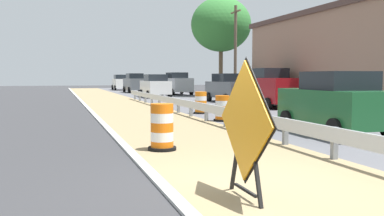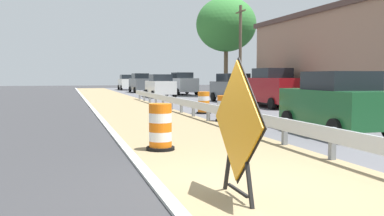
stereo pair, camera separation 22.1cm
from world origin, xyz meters
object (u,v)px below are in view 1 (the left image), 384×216
Objects in this scene: traffic_barrel_close at (222,110)px; car_mid_far_lane at (177,84)px; car_trailing_far_lane at (335,103)px; utility_pole_mid at (235,50)px; car_lead_far_lane at (121,82)px; car_distant_a at (229,88)px; traffic_barrel_nearest at (162,129)px; car_distant_c at (140,82)px; car_trailing_near_lane at (269,88)px; car_distant_b at (155,86)px; traffic_barrel_mid at (201,104)px; car_lead_near_lane at (134,83)px; warning_sign_diamond at (245,125)px.

traffic_barrel_close is 0.22× the size of car_mid_far_lane.
utility_pole_mid is at bearing -12.95° from car_trailing_far_lane.
car_lead_far_lane is 0.95× the size of car_mid_far_lane.
car_distant_a is at bearing -173.09° from car_lead_far_lane.
car_distant_a reaches higher than traffic_barrel_nearest.
car_mid_far_lane is (5.00, 24.54, 0.62)m from traffic_barrel_close.
traffic_barrel_close is at bearing -5.59° from car_distant_c.
car_trailing_far_lane is 49.06m from car_distant_c.
traffic_barrel_nearest is at bearing -38.39° from car_trailing_near_lane.
car_distant_b is at bearing -36.19° from car_mid_far_lane.
car_lead_near_lane reaches higher than traffic_barrel_mid.
traffic_barrel_mid is 41.19m from car_distant_c.
car_lead_near_lane is 19.88m from car_distant_a.
car_distant_c is (3.39, 24.77, -0.02)m from car_distant_b.
traffic_barrel_mid is 0.25× the size of car_trailing_far_lane.
traffic_barrel_nearest is at bearing -117.48° from utility_pole_mid.
warning_sign_diamond is 30.20m from car_distant_b.
traffic_barrel_nearest is at bearing -123.81° from traffic_barrel_close.
car_trailing_far_lane is at bearing -105.11° from utility_pole_mid.
car_mid_far_lane is at bearing 178.62° from car_distant_a.
warning_sign_diamond is 14.16m from traffic_barrel_mid.
car_trailing_far_lane is 24.19m from car_distant_b.
utility_pole_mid is at bearing 64.98° from traffic_barrel_close.
traffic_barrel_mid is at bearing -14.60° from car_mid_far_lane.
traffic_barrel_nearest is 50.97m from car_distant_c.
car_trailing_near_lane reaches higher than car_mid_far_lane.
car_distant_c is at bearing 179.65° from car_trailing_near_lane.
car_trailing_near_lane is 5.22m from car_distant_a.
utility_pole_mid reaches higher than car_mid_far_lane.
car_trailing_far_lane is at bearing -135.07° from warning_sign_diamond.
car_trailing_near_lane is at bearing -15.58° from car_trailing_far_lane.
utility_pole_mid is at bearing 150.34° from car_distant_a.
car_lead_far_lane is 16.09m from car_mid_far_lane.
car_distant_c is (4.78, 40.91, 0.49)m from traffic_barrel_mid.
traffic_barrel_mid is (0.29, 3.52, 0.01)m from traffic_barrel_close.
car_trailing_far_lane is (1.95, -4.52, 0.50)m from traffic_barrel_close.
car_trailing_near_lane is 0.99× the size of car_distant_c.
car_distant_b is at bearing -99.90° from warning_sign_diamond.
car_trailing_far_lane is 0.56× the size of utility_pole_mid.
traffic_barrel_mid is 36.78m from car_lead_far_lane.
traffic_barrel_nearest is 24.90m from utility_pole_mid.
car_trailing_near_lane is at bearing -118.70° from warning_sign_diamond.
traffic_barrel_close is 19.74m from car_distant_b.
car_distant_a is at bearing -111.81° from warning_sign_diamond.
traffic_barrel_nearest is 46.35m from car_lead_far_lane.
traffic_barrel_nearest is at bearing 168.20° from car_distant_b.
utility_pole_mid is at bearing 14.84° from car_mid_far_lane.
traffic_barrel_mid is 8.23m from car_trailing_far_lane.
car_mid_far_lane is 29.22m from car_trailing_far_lane.
car_lead_near_lane reaches higher than traffic_barrel_close.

